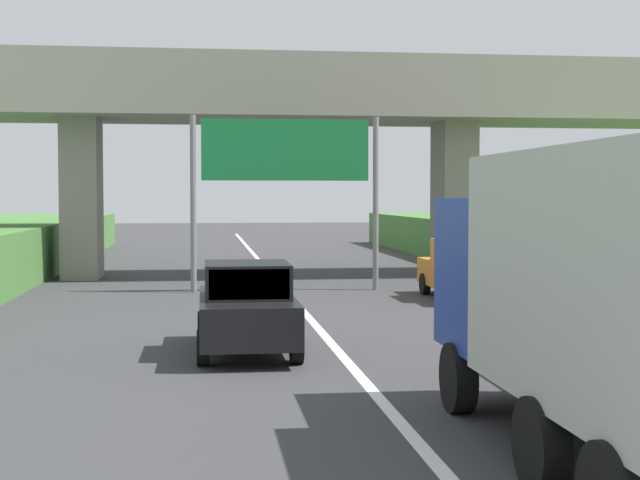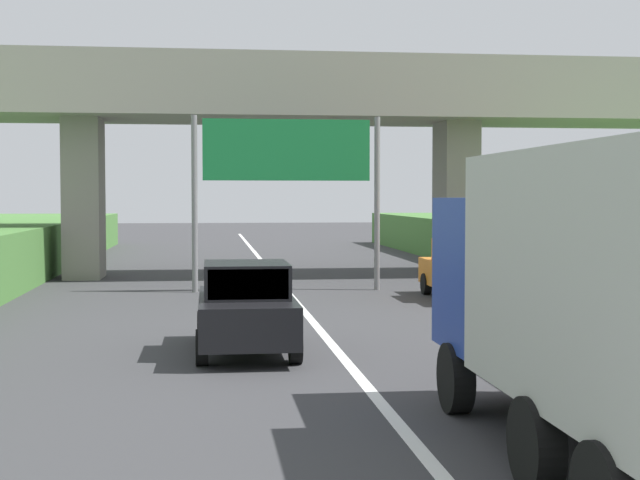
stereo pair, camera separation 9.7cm
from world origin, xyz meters
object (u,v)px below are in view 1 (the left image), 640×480
Objects in this scene: overhead_highway_sign at (286,162)px; car_orange at (464,269)px; construction_barrel_2 at (594,301)px; construction_barrel_4 at (472,269)px; truck_blue at (619,292)px; construction_barrel_3 at (526,282)px; car_black at (247,308)px.

car_orange is (4.90, -2.83, -3.18)m from overhead_highway_sign.
construction_barrel_2 is 9.66m from construction_barrel_4.
truck_blue is at bearing -102.46° from construction_barrel_4.
construction_barrel_2 is at bearing -69.76° from car_orange.
overhead_highway_sign is 0.81× the size of truck_blue.
construction_barrel_2 is 1.00× the size of construction_barrel_4.
overhead_highway_sign is 7.72m from construction_barrel_4.
truck_blue is at bearing -84.44° from overhead_highway_sign.
construction_barrel_2 is at bearing 67.34° from truck_blue.
construction_barrel_2 is 1.00× the size of construction_barrel_3.
construction_barrel_3 is at bearing 89.67° from construction_barrel_2.
overhead_highway_sign is 1.43× the size of car_black.
car_black reaches higher than construction_barrel_2.
car_orange is 5.06m from construction_barrel_4.
overhead_highway_sign is 6.49m from car_orange.
truck_blue is at bearing -65.68° from car_black.
truck_blue reaches higher than car_black.
car_orange is 10.76m from car_black.
construction_barrel_3 is 1.00× the size of construction_barrel_4.
construction_barrel_4 is (1.67, 4.76, -0.40)m from car_orange.
construction_barrel_4 is at bearing 70.69° from car_orange.
car_black is (-3.62, 8.00, -1.08)m from truck_blue.
car_orange and car_black have the same top height.
car_black is 4.56× the size of construction_barrel_4.
car_black is at bearing -128.11° from car_orange.
truck_blue is 8.11× the size of construction_barrel_3.
car_orange is at bearing -29.97° from overhead_highway_sign.
construction_barrel_3 is at bearing -23.27° from overhead_highway_sign.
construction_barrel_4 is at bearing 77.54° from truck_blue.
truck_blue is 17.16m from construction_barrel_3.
overhead_highway_sign is 6.53× the size of construction_barrel_2.
truck_blue is 21.78m from construction_barrel_4.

